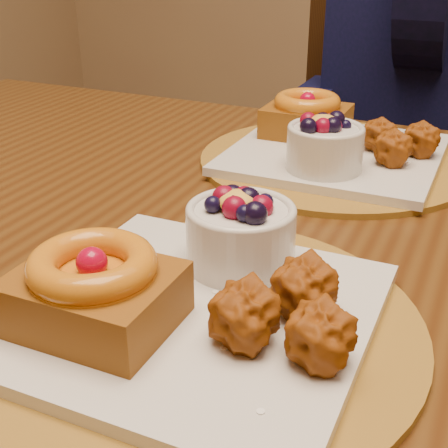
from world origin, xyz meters
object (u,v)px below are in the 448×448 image
at_px(dining_table, 280,283).
at_px(place_setting_far, 333,145).
at_px(chair_far, 391,165).
at_px(place_setting_near, 194,293).
at_px(diner, 427,49).

relative_size(dining_table, place_setting_far, 4.21).
relative_size(place_setting_far, chair_far, 0.38).
distance_m(place_setting_near, diner, 0.98).
xyz_separation_m(place_setting_near, place_setting_far, (0.00, 0.43, -0.00)).
relative_size(place_setting_near, place_setting_far, 1.00).
bearing_deg(chair_far, place_setting_near, -92.04).
bearing_deg(chair_far, diner, -37.42).
bearing_deg(place_setting_far, place_setting_near, -90.03).
bearing_deg(place_setting_near, place_setting_far, 89.97).
relative_size(place_setting_far, diner, 0.49).
height_order(dining_table, chair_far, chair_far).
distance_m(chair_far, diner, 0.28).
bearing_deg(place_setting_far, dining_table, -89.06).
bearing_deg(dining_table, diner, 86.87).
bearing_deg(diner, dining_table, -111.94).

